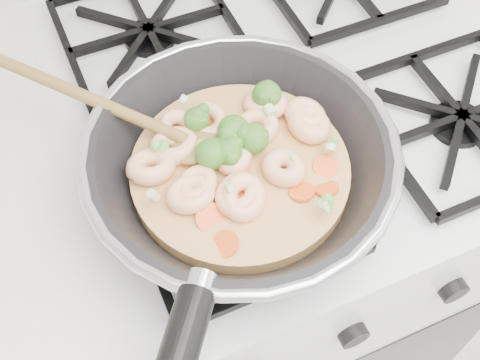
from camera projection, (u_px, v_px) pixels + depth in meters
name	position (u px, v px, depth m)	size (l,w,h in m)	color
stove	(278.00, 241.00, 1.18)	(0.60, 0.60, 0.92)	white
skillet	(237.00, 165.00, 0.66)	(0.39, 0.51, 0.09)	black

